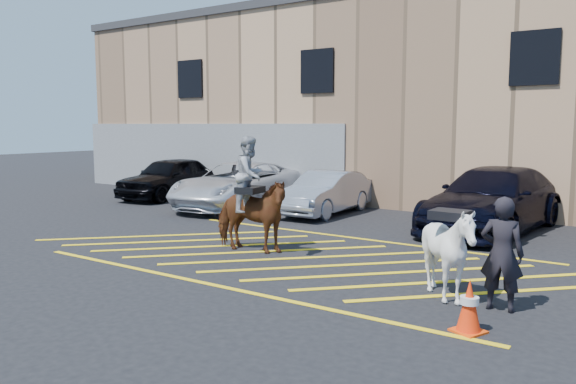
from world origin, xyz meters
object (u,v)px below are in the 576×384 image
Objects in this scene: car_silver_sedan at (326,193)px; saddled_white at (449,252)px; mounted_bay at (250,206)px; car_white_pickup at (239,185)px; traffic_cone at (469,306)px; car_blue_suv at (493,199)px; car_black_suv at (170,177)px; handler at (502,254)px.

saddled_white is at bearing -48.73° from car_silver_sedan.
mounted_bay is at bearing 168.49° from saddled_white.
traffic_cone is (9.77, -7.15, -0.40)m from car_white_pickup.
traffic_cone is (1.64, -7.67, -0.46)m from car_blue_suv.
car_black_suv reaches higher than car_white_pickup.
car_blue_suv is at bearing -1.10° from car_silver_sedan.
handler reaches higher than car_black_suv.
car_black_suv is 9.90m from mounted_bay.
handler is at bearing -0.31° from saddled_white.
car_white_pickup is 12.11m from traffic_cone.
car_white_pickup is at bearing 131.27° from mounted_bay.
mounted_bay reaches higher than handler.
car_silver_sedan is 8.80m from saddled_white.
car_white_pickup is at bearing -13.89° from car_black_suv.
car_silver_sedan is at bearing 103.38° from mounted_bay.
car_blue_suv is 6.73m from handler.
car_blue_suv is 3.29× the size of handler.
mounted_bay reaches higher than car_silver_sedan.
handler is 1.12× the size of saddled_white.
car_black_suv is 11.92m from car_blue_suv.
car_black_suv is 14.43m from saddled_white.
saddled_white is (4.68, -0.95, -0.24)m from mounted_bay.
car_silver_sedan is 5.03m from car_blue_suv.
mounted_bay is (4.40, -5.02, 0.26)m from car_white_pickup.
handler is (1.76, -6.49, 0.04)m from car_blue_suv.
traffic_cone is (13.56, -7.68, -0.41)m from car_black_suv.
saddled_white is 2.12× the size of traffic_cone.
car_silver_sedan is 10.13m from traffic_cone.
handler is (13.68, -6.50, 0.09)m from car_black_suv.
car_black_suv is at bearing 166.90° from car_white_pickup.
car_white_pickup is 10.87m from saddled_white.
car_white_pickup is at bearing 143.78° from traffic_cone.
car_blue_suv is 2.25× the size of mounted_bay.
saddled_white is at bearing -11.51° from mounted_bay.
handler is at bearing -68.18° from car_blue_suv.
car_black_suv is 15.15m from handler.
saddled_white is at bearing -74.93° from car_blue_suv.
car_silver_sedan is at bearing -6.50° from car_black_suv.
saddled_white is (5.99, -6.44, 0.12)m from car_silver_sedan.
car_silver_sedan reaches higher than traffic_cone.
handler is 0.80m from saddled_white.
handler is 5.57m from mounted_bay.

